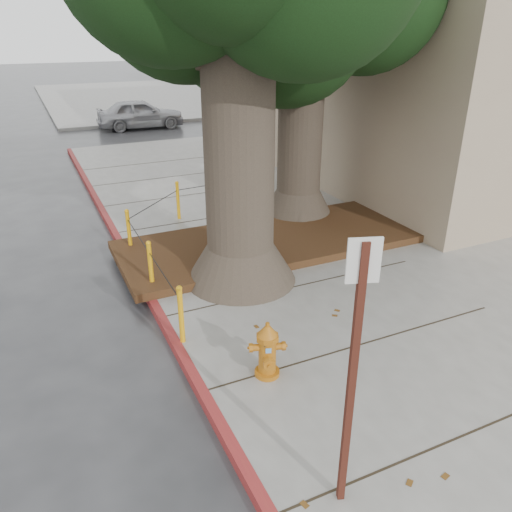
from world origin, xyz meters
The scene contains 13 objects.
ground centered at (0.00, 0.00, 0.00)m, with size 140.00×140.00×0.00m, color #28282B.
sidewalk_main centered at (6.00, 2.50, 0.07)m, with size 16.00×26.00×0.15m, color slate.
sidewalk_far centered at (6.00, 30.00, 0.07)m, with size 16.00×20.00×0.15m, color slate.
curb_red centered at (-2.00, 2.50, 0.07)m, with size 0.14×26.00×0.16m, color maroon.
planter_bed centered at (0.90, 3.90, 0.23)m, with size 6.40×2.60×0.16m, color black.
building_corner centered at (10.00, 8.50, 5.00)m, with size 12.00×13.00×10.00m, color gray.
building_side_white centered at (16.00, 26.00, 4.50)m, with size 10.00×10.00×9.00m, color silver.
building_side_grey centered at (22.00, 32.00, 6.00)m, with size 12.00×14.00×12.00m, color slate.
bollard_ring centered at (-0.87, 4.38, 0.66)m, with size 3.79×5.39×0.95m.
fire_hydrant centered at (-1.10, -0.04, 0.55)m, with size 0.44×0.43×0.82m.
signpost centered at (-1.29, -2.09, 1.75)m, with size 0.27×0.11×2.83m.
car_silver centered at (1.69, 19.26, 0.68)m, with size 1.61×3.99×1.36m, color #A3A3A8.
car_red centered at (8.58, 17.25, 0.58)m, with size 1.23×3.53×1.16m, color maroon.
Camera 1 is at (-3.54, -4.94, 4.46)m, focal length 35.00 mm.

